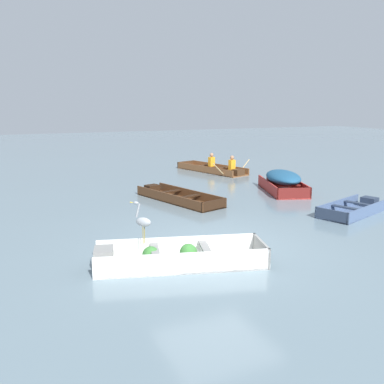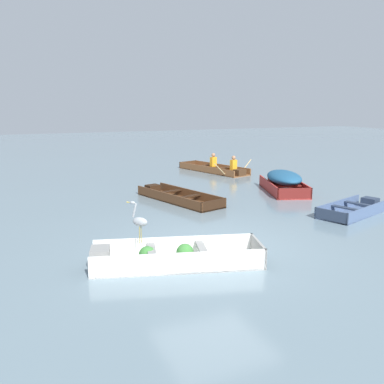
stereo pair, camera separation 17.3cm
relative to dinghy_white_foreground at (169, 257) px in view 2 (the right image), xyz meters
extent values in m
plane|color=slate|center=(1.36, 0.74, -0.16)|extent=(80.00, 80.00, 0.00)
cube|color=white|center=(0.16, -0.06, -0.14)|extent=(3.50, 1.90, 0.04)
cube|color=white|center=(0.02, -0.53, 0.05)|extent=(3.23, 0.94, 0.42)
cube|color=white|center=(0.29, 0.42, 0.05)|extent=(3.23, 0.94, 0.42)
cube|color=gray|center=(1.74, -0.50, 0.05)|extent=(0.33, 1.02, 0.42)
cube|color=gray|center=(-1.28, 0.34, 0.07)|extent=(0.47, 0.55, 0.38)
cube|color=gray|center=(-0.33, 0.08, 0.16)|extent=(0.41, 0.95, 0.04)
cube|color=gray|center=(0.64, -0.19, 0.16)|extent=(0.41, 0.95, 0.04)
sphere|color=#387533|center=(-0.39, 0.15, 0.05)|extent=(0.35, 0.35, 0.35)
sphere|color=#387533|center=(0.34, -0.02, 0.06)|extent=(0.35, 0.35, 0.35)
cube|color=#4C2D19|center=(2.28, 5.22, -0.14)|extent=(1.92, 3.56, 0.04)
cube|color=#4C2D19|center=(1.83, 5.09, 0.00)|extent=(1.01, 3.29, 0.31)
cube|color=#4C2D19|center=(2.74, 5.35, 0.00)|extent=(1.01, 3.29, 0.31)
cube|color=black|center=(2.76, 3.61, 0.00)|extent=(0.98, 0.33, 0.31)
cube|color=black|center=(1.85, 6.69, 0.01)|extent=(0.53, 0.47, 0.28)
cube|color=black|center=(2.14, 5.71, 0.08)|extent=(0.91, 0.41, 0.04)
cube|color=black|center=(2.43, 4.73, 0.08)|extent=(0.91, 0.41, 0.04)
cube|color=#475B7F|center=(6.25, 1.62, -0.14)|extent=(2.69, 1.76, 0.04)
cube|color=#475B7F|center=(6.10, 2.06, 0.00)|extent=(2.38, 0.88, 0.33)
cube|color=#475B7F|center=(6.41, 1.18, 0.00)|extent=(2.38, 0.88, 0.33)
cube|color=#273246|center=(5.10, 1.22, 0.00)|extent=(0.37, 0.94, 0.33)
cube|color=#273246|center=(7.26, 1.98, 0.02)|extent=(0.49, 0.54, 0.29)
cube|color=#273246|center=(6.61, 1.75, 0.08)|extent=(0.44, 0.89, 0.04)
cube|color=#273246|center=(5.90, 1.50, 0.08)|extent=(0.44, 0.89, 0.04)
cube|color=#AD2D28|center=(6.32, 5.11, -0.14)|extent=(2.04, 2.97, 0.04)
cube|color=#AD2D28|center=(5.79, 5.31, 0.04)|extent=(0.97, 2.59, 0.39)
cube|color=#AD2D28|center=(6.85, 4.92, 0.04)|extent=(0.97, 2.59, 0.39)
cube|color=maroon|center=(5.86, 3.85, 0.04)|extent=(1.13, 0.45, 0.39)
cube|color=maroon|center=(6.72, 6.23, 0.06)|extent=(0.62, 0.52, 0.36)
cube|color=maroon|center=(6.46, 5.50, 0.14)|extent=(1.07, 0.52, 0.04)
cube|color=maroon|center=(6.18, 4.73, 0.14)|extent=(1.07, 0.52, 0.04)
ellipsoid|color=navy|center=(6.32, 5.11, 0.37)|extent=(1.81, 2.49, 0.45)
cube|color=brown|center=(6.03, 10.33, -0.14)|extent=(2.11, 3.93, 0.04)
cube|color=brown|center=(6.52, 10.47, -0.01)|extent=(1.13, 3.64, 0.30)
cube|color=brown|center=(5.54, 10.18, -0.01)|extent=(1.13, 3.64, 0.30)
cube|color=#3F2716|center=(5.49, 12.11, -0.01)|extent=(1.04, 0.36, 0.30)
cube|color=#3F2716|center=(6.52, 8.68, 0.01)|extent=(0.57, 0.48, 0.27)
cube|color=#3F2716|center=(6.19, 9.78, 0.07)|extent=(0.98, 0.43, 0.04)
cube|color=#3F2716|center=(5.87, 10.87, 0.07)|extent=(0.98, 0.43, 0.04)
cube|color=orange|center=(6.03, 10.33, 0.31)|extent=(0.32, 0.25, 0.44)
sphere|color=#9E7051|center=(6.03, 10.33, 0.63)|extent=(0.18, 0.18, 0.18)
cube|color=orange|center=(6.41, 9.06, 0.31)|extent=(0.32, 0.25, 0.44)
sphere|color=#9E7051|center=(6.41, 9.06, 0.63)|extent=(0.18, 0.18, 0.18)
cylinder|color=tan|center=(7.21, 9.30, 0.20)|extent=(0.63, 0.23, 0.55)
cylinder|color=tan|center=(5.61, 8.82, 0.20)|extent=(0.63, 0.23, 0.55)
cylinder|color=olive|center=(-0.50, 0.29, 0.43)|extent=(0.02, 0.02, 0.35)
cylinder|color=olive|center=(-0.46, 0.33, 0.43)|extent=(0.02, 0.02, 0.35)
ellipsoid|color=#93999E|center=(-0.48, 0.31, 0.70)|extent=(0.32, 0.33, 0.18)
cylinder|color=#93999E|center=(-0.56, 0.40, 0.92)|extent=(0.11, 0.11, 0.28)
ellipsoid|color=#93999E|center=(-0.59, 0.43, 1.07)|extent=(0.12, 0.12, 0.06)
cone|color=gold|center=(-0.64, 0.48, 1.07)|extent=(0.09, 0.09, 0.02)
camera|label=1|loc=(-2.90, -7.46, 2.97)|focal=40.00mm
camera|label=2|loc=(-2.74, -7.53, 2.97)|focal=40.00mm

